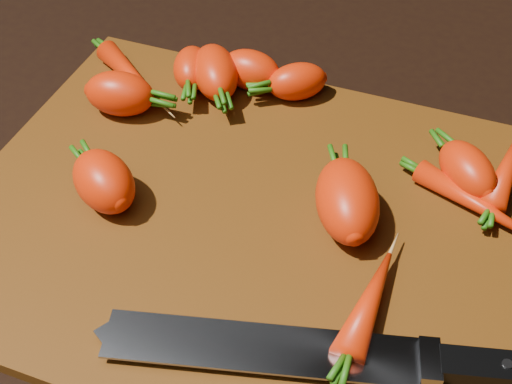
% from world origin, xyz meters
% --- Properties ---
extents(ground, '(2.00, 2.00, 0.01)m').
position_xyz_m(ground, '(0.00, 0.00, -0.01)').
color(ground, black).
extents(cutting_board, '(0.50, 0.40, 0.01)m').
position_xyz_m(cutting_board, '(0.00, 0.00, 0.01)').
color(cutting_board, '#61340E').
rests_on(cutting_board, ground).
extents(carrot_0, '(0.07, 0.05, 0.04)m').
position_xyz_m(carrot_0, '(-0.17, 0.09, 0.03)').
color(carrot_0, red).
rests_on(carrot_0, cutting_board).
extents(carrot_1, '(0.08, 0.08, 0.05)m').
position_xyz_m(carrot_1, '(-0.12, -0.03, 0.04)').
color(carrot_1, red).
rests_on(carrot_1, cutting_board).
extents(carrot_2, '(0.08, 0.09, 0.04)m').
position_xyz_m(carrot_2, '(-0.10, 0.15, 0.03)').
color(carrot_2, red).
rests_on(carrot_2, cutting_board).
extents(carrot_3, '(0.08, 0.10, 0.05)m').
position_xyz_m(carrot_3, '(0.08, 0.02, 0.04)').
color(carrot_3, red).
rests_on(carrot_3, cutting_board).
extents(carrot_4, '(0.07, 0.07, 0.04)m').
position_xyz_m(carrot_4, '(-0.02, 0.17, 0.03)').
color(carrot_4, red).
rests_on(carrot_4, cutting_board).
extents(carrot_5, '(0.06, 0.04, 0.04)m').
position_xyz_m(carrot_5, '(-0.07, 0.17, 0.03)').
color(carrot_5, red).
rests_on(carrot_5, cutting_board).
extents(carrot_6, '(0.07, 0.08, 0.04)m').
position_xyz_m(carrot_6, '(0.16, 0.10, 0.03)').
color(carrot_6, red).
rests_on(carrot_6, cutting_board).
extents(carrot_7, '(0.04, 0.12, 0.02)m').
position_xyz_m(carrot_7, '(0.20, 0.12, 0.02)').
color(carrot_7, red).
rests_on(carrot_7, cutting_board).
extents(carrot_8, '(0.12, 0.07, 0.02)m').
position_xyz_m(carrot_8, '(0.18, 0.07, 0.02)').
color(carrot_8, red).
rests_on(carrot_8, cutting_board).
extents(carrot_9, '(0.03, 0.10, 0.03)m').
position_xyz_m(carrot_9, '(0.12, -0.06, 0.03)').
color(carrot_9, red).
rests_on(carrot_9, cutting_board).
extents(carrot_10, '(0.06, 0.07, 0.04)m').
position_xyz_m(carrot_10, '(-0.12, 0.15, 0.03)').
color(carrot_10, red).
rests_on(carrot_10, cutting_board).
extents(carrot_11, '(0.11, 0.08, 0.02)m').
position_xyz_m(carrot_11, '(-0.18, 0.13, 0.02)').
color(carrot_11, red).
rests_on(carrot_11, cutting_board).
extents(knife, '(0.36, 0.12, 0.02)m').
position_xyz_m(knife, '(0.08, -0.12, 0.02)').
color(knife, gray).
rests_on(knife, cutting_board).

